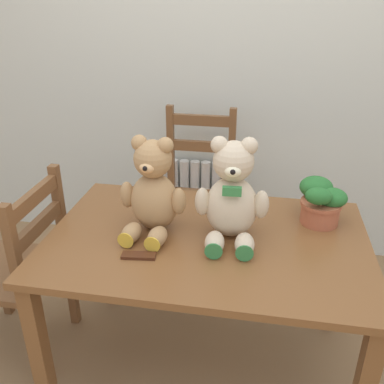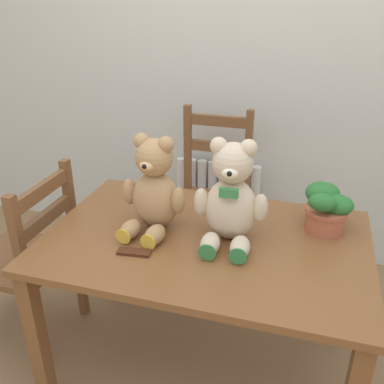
{
  "view_description": "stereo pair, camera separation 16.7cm",
  "coord_description": "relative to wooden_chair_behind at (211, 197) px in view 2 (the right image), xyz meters",
  "views": [
    {
      "loc": [
        0.2,
        -1.03,
        1.6
      ],
      "look_at": [
        -0.07,
        0.45,
        0.88
      ],
      "focal_mm": 40.0,
      "sensor_mm": 36.0,
      "label": 1
    },
    {
      "loc": [
        0.36,
        -0.99,
        1.6
      ],
      "look_at": [
        -0.07,
        0.45,
        0.88
      ],
      "focal_mm": 40.0,
      "sensor_mm": 36.0,
      "label": 2
    }
  ],
  "objects": [
    {
      "name": "wall_back",
      "position": [
        0.17,
        0.33,
        0.82
      ],
      "size": [
        8.0,
        0.04,
        2.6
      ],
      "primitive_type": "cube",
      "color": "silver",
      "rests_on": "ground_plane"
    },
    {
      "name": "radiator",
      "position": [
        -0.02,
        0.26,
        -0.21
      ],
      "size": [
        0.56,
        0.1,
        0.6
      ],
      "color": "white",
      "rests_on": "ground_plane"
    },
    {
      "name": "dining_table",
      "position": [
        0.17,
        -0.79,
        0.12
      ],
      "size": [
        1.27,
        0.83,
        0.7
      ],
      "color": "brown",
      "rests_on": "ground_plane"
    },
    {
      "name": "wooden_chair_behind",
      "position": [
        0.0,
        0.0,
        0.0
      ],
      "size": [
        0.41,
        0.38,
        0.99
      ],
      "rotation": [
        0.0,
        0.0,
        3.14
      ],
      "color": "brown",
      "rests_on": "ground_plane"
    },
    {
      "name": "wooden_chair_side",
      "position": [
        -0.69,
        -0.82,
        -0.03
      ],
      "size": [
        0.43,
        0.43,
        0.89
      ],
      "rotation": [
        0.0,
        0.0,
        1.57
      ],
      "color": "brown",
      "rests_on": "ground_plane"
    },
    {
      "name": "teddy_bear_left",
      "position": [
        -0.05,
        -0.77,
        0.39
      ],
      "size": [
        0.28,
        0.28,
        0.39
      ],
      "rotation": [
        0.0,
        0.0,
        3.04
      ],
      "color": "tan",
      "rests_on": "dining_table"
    },
    {
      "name": "teddy_bear_right",
      "position": [
        0.26,
        -0.77,
        0.4
      ],
      "size": [
        0.29,
        0.29,
        0.41
      ],
      "rotation": [
        0.0,
        0.0,
        3.21
      ],
      "color": "beige",
      "rests_on": "dining_table"
    },
    {
      "name": "potted_plant",
      "position": [
        0.62,
        -0.58,
        0.32
      ],
      "size": [
        0.19,
        0.22,
        0.19
      ],
      "color": "#B25B3D",
      "rests_on": "dining_table"
    },
    {
      "name": "chocolate_bar",
      "position": [
        -0.06,
        -0.98,
        0.23
      ],
      "size": [
        0.13,
        0.06,
        0.01
      ],
      "primitive_type": "cube",
      "rotation": [
        0.0,
        0.0,
        0.11
      ],
      "color": "#472314",
      "rests_on": "dining_table"
    }
  ]
}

